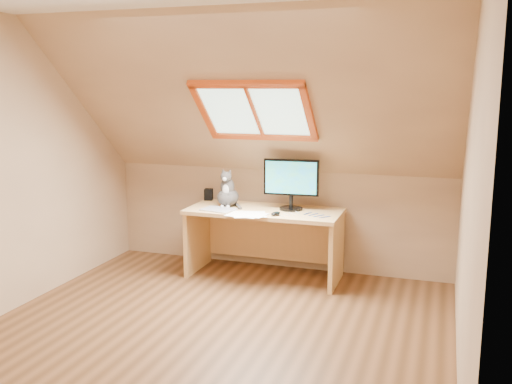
% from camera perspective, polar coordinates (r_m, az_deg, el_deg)
% --- Properties ---
extents(ground, '(3.50, 3.50, 0.00)m').
position_cam_1_polar(ground, '(4.43, -4.55, -13.96)').
color(ground, brown).
rests_on(ground, ground).
extents(room_shell, '(3.52, 3.52, 2.41)m').
position_cam_1_polar(room_shell, '(3.96, -5.38, 4.65)').
color(room_shell, tan).
rests_on(room_shell, ground).
extents(desk, '(1.47, 0.64, 0.67)m').
position_cam_1_polar(desk, '(5.56, 1.04, -3.75)').
color(desk, '#E4A86C').
rests_on(desk, ground).
extents(monitor, '(0.53, 0.22, 0.48)m').
position_cam_1_polar(monitor, '(5.40, 3.54, 1.11)').
color(monitor, black).
rests_on(monitor, desk).
extents(cat, '(0.22, 0.26, 0.38)m').
position_cam_1_polar(cat, '(5.58, -2.85, -0.06)').
color(cat, '#4B4643').
rests_on(cat, desk).
extents(desk_speaker, '(0.09, 0.09, 0.12)m').
position_cam_1_polar(desk_speaker, '(5.91, -4.76, -0.24)').
color(desk_speaker, black).
rests_on(desk_speaker, desk).
extents(graphics_tablet, '(0.33, 0.26, 0.01)m').
position_cam_1_polar(graphics_tablet, '(5.43, -3.79, -1.76)').
color(graphics_tablet, '#B2B2B7').
rests_on(graphics_tablet, desk).
extents(mouse, '(0.10, 0.13, 0.03)m').
position_cam_1_polar(mouse, '(5.20, 1.97, -2.17)').
color(mouse, black).
rests_on(mouse, desk).
extents(papers, '(0.35, 0.30, 0.01)m').
position_cam_1_polar(papers, '(5.23, -0.58, -2.25)').
color(papers, white).
rests_on(papers, desk).
extents(cables, '(0.51, 0.26, 0.01)m').
position_cam_1_polar(cables, '(5.23, 4.98, -2.29)').
color(cables, silver).
rests_on(cables, desk).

